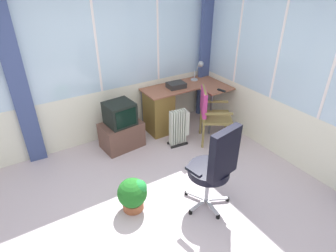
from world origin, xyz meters
TOP-DOWN VIEW (x-y plane):
  - ground at (0.00, 0.00)m, footprint 5.18×4.97m
  - north_window_panel at (0.00, 2.02)m, footprint 4.18×0.07m
  - east_window_panel at (2.12, 0.00)m, footprint 0.07×3.97m
  - curtain_north_left at (-1.15, 1.94)m, footprint 0.25×0.08m
  - curtain_corner at (1.99, 1.89)m, footprint 0.25×0.09m
  - desk at (0.95, 1.69)m, footprint 1.43×0.87m
  - desk_lamp at (1.77, 1.74)m, footprint 0.23×0.20m
  - tv_remote at (1.78, 1.14)m, footprint 0.08×0.16m
  - paper_tray at (1.21, 1.67)m, footprint 0.31×0.25m
  - wooden_armchair at (1.40, 0.99)m, footprint 0.66×0.66m
  - office_chair at (0.50, -0.24)m, footprint 0.62×0.57m
  - tv_on_stand at (0.11, 1.58)m, footprint 0.68×0.50m
  - space_heater at (0.94, 1.15)m, footprint 0.36×0.20m
  - potted_plant at (-0.33, 0.23)m, footprint 0.36×0.36m

SIDE VIEW (x-z plane):
  - ground at x=0.00m, z-range -0.06..0.00m
  - potted_plant at x=-0.33m, z-range 0.02..0.45m
  - space_heater at x=0.94m, z-range 0.00..0.63m
  - tv_on_stand at x=0.11m, z-range -0.05..0.74m
  - desk at x=0.95m, z-range 0.04..0.81m
  - wooden_armchair at x=1.40m, z-range 0.12..1.06m
  - office_chair at x=0.50m, z-range 0.08..1.23m
  - tv_remote at x=1.78m, z-range 0.77..0.80m
  - paper_tray at x=1.21m, z-range 0.77..0.86m
  - desk_lamp at x=1.77m, z-range 0.83..1.19m
  - curtain_north_left at x=-1.15m, z-range 0.00..2.59m
  - curtain_corner at x=1.99m, z-range 0.00..2.59m
  - north_window_panel at x=0.00m, z-range 0.00..2.69m
  - east_window_panel at x=2.12m, z-range 0.00..2.69m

